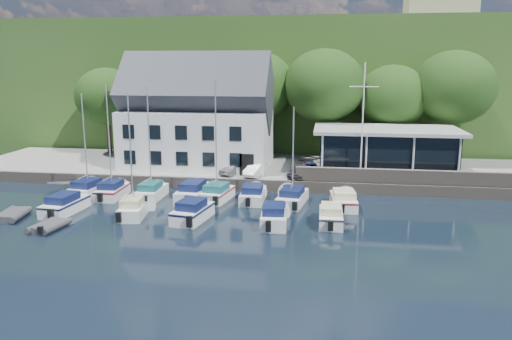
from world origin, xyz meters
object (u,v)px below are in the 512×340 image
object	(u,v)px
car_silver	(232,168)
boat_r2_2	(192,210)
boat_r1_6	(293,152)
boat_r2_1	(131,156)
boat_r2_4	(331,214)
boat_r1_3	(194,190)
boat_r2_3	(274,214)
boat_r1_2	(150,147)
boat_r2_0	(65,203)
boat_r1_1	(109,145)
car_white	(256,169)
boat_r1_5	(253,193)
dinghy_0	(12,214)
car_blue	(310,169)
boat_r1_4	(216,147)
dinghy_1	(49,225)
club_pavilion	(386,150)
car_dgrey	(301,170)
flagpole	(363,123)
boat_r1_0	(85,143)
harbor_building	(198,122)
boat_r1_7	(343,198)

from	to	relation	value
car_silver	boat_r2_2	world-z (taller)	car_silver
boat_r1_6	boat_r2_1	bearing A→B (deg)	-147.66
boat_r2_4	boat_r1_3	bearing A→B (deg)	155.60
car_silver	boat_r2_3	bearing A→B (deg)	-45.79
boat_r1_2	boat_r1_6	xyz separation A→B (m)	(11.64, 0.02, -0.13)
boat_r1_2	boat_r2_0	size ratio (longest dim) A/B	1.41
boat_r1_1	boat_r2_0	size ratio (longest dim) A/B	1.45
car_white	boat_r1_1	xyz separation A→B (m)	(-11.27, -5.53, 2.86)
boat_r1_5	dinghy_0	world-z (taller)	boat_r1_5
boat_r1_2	car_blue	bearing A→B (deg)	25.16
boat_r1_1	boat_r1_4	world-z (taller)	boat_r1_1
boat_r1_3	boat_r1_4	size ratio (longest dim) A/B	0.76
boat_r1_5	dinghy_1	size ratio (longest dim) A/B	1.98
club_pavilion	boat_r2_1	world-z (taller)	boat_r2_1
boat_r2_4	boat_r2_3	bearing A→B (deg)	-170.02
car_dgrey	boat_r1_3	size ratio (longest dim) A/B	0.60
flagpole	boat_r1_3	distance (m)	15.31
club_pavilion	boat_r2_0	distance (m)	28.16
boat_r1_0	boat_r1_4	xyz separation A→B (m)	(10.98, 0.29, -0.16)
car_white	flagpole	world-z (taller)	flagpole
car_silver	dinghy_1	xyz separation A→B (m)	(-9.83, -14.23, -1.24)
boat_r1_1	boat_r2_3	bearing A→B (deg)	-22.00
boat_r1_4	harbor_building	bearing A→B (deg)	122.55
boat_r2_3	car_blue	bearing A→B (deg)	76.20
boat_r1_0	car_blue	bearing A→B (deg)	25.26
boat_r1_7	dinghy_1	distance (m)	21.40
car_white	car_silver	bearing A→B (deg)	-172.75
boat_r1_0	boat_r2_3	distance (m)	17.49
car_silver	boat_r1_4	distance (m)	6.12
boat_r1_1	boat_r1_3	bearing A→B (deg)	1.98
boat_r1_7	boat_r2_1	world-z (taller)	boat_r2_1
boat_r1_5	boat_r1_4	bearing A→B (deg)	-178.69
car_silver	boat_r1_2	distance (m)	8.48
boat_r1_1	dinghy_1	size ratio (longest dim) A/B	3.14
boat_r2_1	boat_r2_0	bearing A→B (deg)	168.84
boat_r1_0	boat_r2_2	xyz separation A→B (m)	(10.42, -5.12, -3.75)
car_blue	boat_r1_4	distance (m)	9.72
boat_r2_4	dinghy_1	size ratio (longest dim) A/B	1.91
boat_r1_7	boat_r1_6	bearing A→B (deg)	170.81
boat_r1_6	dinghy_1	world-z (taller)	boat_r1_6
flagpole	boat_r2_1	size ratio (longest dim) A/B	1.13
club_pavilion	car_dgrey	size ratio (longest dim) A/B	3.28
boat_r1_2	boat_r1_4	size ratio (longest dim) A/B	0.98
boat_r2_0	boat_r2_4	xyz separation A→B (m)	(19.71, 0.10, -0.04)
boat_r1_3	boat_r2_1	bearing A→B (deg)	-116.58
boat_r1_0	boat_r1_5	world-z (taller)	boat_r1_0
flagpole	boat_r1_1	xyz separation A→B (m)	(-20.53, -4.97, -1.59)
harbor_building	boat_r1_5	size ratio (longest dim) A/B	2.58
boat_r1_0	boat_r1_4	size ratio (longest dim) A/B	1.04
car_blue	boat_r2_4	size ratio (longest dim) A/B	0.69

